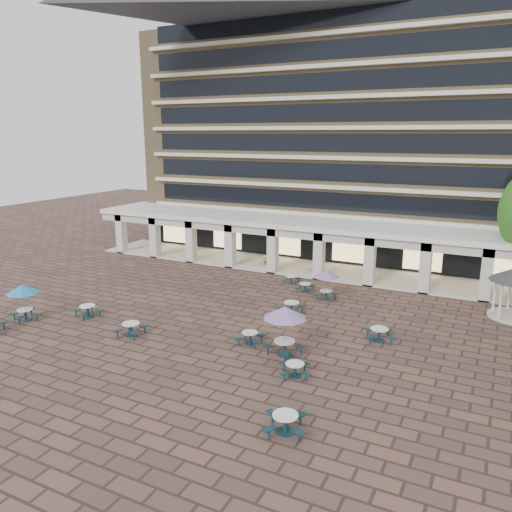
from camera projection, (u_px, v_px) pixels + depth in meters
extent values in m
plane|color=brown|center=(221.00, 323.00, 31.86)|extent=(120.00, 120.00, 0.00)
cube|color=#8E7750|center=(345.00, 142.00, 51.37)|extent=(40.00, 15.00, 22.00)
cube|color=beige|center=(318.00, 215.00, 46.19)|extent=(36.80, 0.50, 0.35)
cube|color=black|center=(319.00, 200.00, 46.08)|extent=(35.20, 0.05, 1.60)
cube|color=beige|center=(319.00, 186.00, 45.57)|extent=(36.80, 0.50, 0.35)
cube|color=black|center=(320.00, 172.00, 45.46)|extent=(35.20, 0.05, 1.60)
cube|color=beige|center=(320.00, 158.00, 44.95)|extent=(36.80, 0.50, 0.35)
cube|color=black|center=(321.00, 143.00, 44.84)|extent=(35.20, 0.05, 1.60)
cube|color=beige|center=(320.00, 128.00, 44.33)|extent=(36.80, 0.50, 0.35)
cube|color=black|center=(322.00, 113.00, 44.22)|extent=(35.20, 0.05, 1.60)
cube|color=beige|center=(321.00, 97.00, 43.71)|extent=(36.80, 0.50, 0.35)
cube|color=black|center=(323.00, 82.00, 43.60)|extent=(35.20, 0.05, 1.60)
cube|color=beige|center=(322.00, 66.00, 43.09)|extent=(36.80, 0.50, 0.35)
cube|color=black|center=(324.00, 50.00, 42.98)|extent=(35.20, 0.05, 1.60)
cube|color=beige|center=(323.00, 33.00, 42.47)|extent=(36.80, 0.50, 0.35)
cube|color=black|center=(325.00, 17.00, 42.36)|extent=(35.20, 0.05, 1.60)
cube|color=white|center=(307.00, 222.00, 43.87)|extent=(42.00, 6.60, 0.40)
cube|color=beige|center=(295.00, 233.00, 41.51)|extent=(42.00, 0.30, 0.90)
cube|color=black|center=(317.00, 243.00, 46.79)|extent=(38.00, 0.15, 3.20)
cube|color=beige|center=(306.00, 268.00, 44.86)|extent=(42.00, 6.00, 0.12)
cube|color=beige|center=(121.00, 233.00, 50.43)|extent=(0.80, 0.80, 4.00)
cube|color=beige|center=(155.00, 237.00, 48.59)|extent=(0.80, 0.80, 4.00)
cube|color=beige|center=(191.00, 241.00, 46.74)|extent=(0.80, 0.80, 4.00)
cube|color=beige|center=(230.00, 245.00, 44.90)|extent=(0.80, 0.80, 4.00)
cube|color=beige|center=(273.00, 250.00, 43.06)|extent=(0.80, 0.80, 4.00)
cube|color=beige|center=(319.00, 255.00, 41.22)|extent=(0.80, 0.80, 4.00)
cube|color=beige|center=(370.00, 261.00, 39.38)|extent=(0.80, 0.80, 4.00)
cube|color=beige|center=(425.00, 267.00, 37.54)|extent=(0.80, 0.80, 4.00)
cube|color=beige|center=(487.00, 274.00, 35.70)|extent=(0.80, 0.80, 4.00)
cube|color=#FFD88C|center=(176.00, 231.00, 53.68)|extent=(3.20, 0.08, 2.40)
cube|color=#FFD88C|center=(227.00, 236.00, 50.89)|extent=(3.20, 0.08, 2.40)
cube|color=#FFD88C|center=(285.00, 242.00, 48.10)|extent=(3.20, 0.08, 2.40)
cube|color=#FFD88C|center=(349.00, 249.00, 45.31)|extent=(3.20, 0.08, 2.40)
cube|color=#FFD88C|center=(423.00, 256.00, 42.52)|extent=(3.20, 0.08, 2.40)
cube|color=#FFD88C|center=(506.00, 265.00, 39.73)|extent=(3.20, 0.08, 2.40)
cube|color=#112E35|center=(4.00, 323.00, 30.66)|extent=(0.53, 0.67, 0.05)
cylinder|color=#112E35|center=(4.00, 326.00, 30.72)|extent=(0.09, 0.09, 0.45)
cylinder|color=#112E35|center=(131.00, 335.00, 29.94)|extent=(0.73, 0.73, 0.04)
cylinder|color=#112E35|center=(131.00, 330.00, 29.86)|extent=(0.19, 0.19, 0.69)
cylinder|color=white|center=(131.00, 324.00, 29.76)|extent=(1.04, 1.04, 0.05)
cube|color=#112E35|center=(145.00, 326.00, 30.16)|extent=(0.59, 0.63, 0.05)
cylinder|color=#112E35|center=(145.00, 330.00, 30.21)|extent=(0.08, 0.08, 0.44)
cube|color=#112E35|center=(129.00, 324.00, 30.55)|extent=(0.63, 0.59, 0.05)
cylinder|color=#112E35|center=(129.00, 327.00, 30.61)|extent=(0.08, 0.08, 0.44)
cube|color=#112E35|center=(117.00, 330.00, 29.51)|extent=(0.59, 0.63, 0.05)
cylinder|color=#112E35|center=(117.00, 334.00, 29.56)|extent=(0.08, 0.08, 0.44)
cube|color=#112E35|center=(134.00, 333.00, 29.11)|extent=(0.63, 0.59, 0.05)
cylinder|color=#112E35|center=(134.00, 337.00, 29.17)|extent=(0.08, 0.08, 0.44)
cylinder|color=#112E35|center=(285.00, 432.00, 20.22)|extent=(0.74, 0.74, 0.04)
cylinder|color=#112E35|center=(285.00, 424.00, 20.14)|extent=(0.19, 0.19, 0.70)
cylinder|color=white|center=(285.00, 415.00, 20.04)|extent=(1.06, 1.06, 0.05)
cube|color=#112E35|center=(301.00, 415.00, 20.60)|extent=(0.53, 0.66, 0.05)
cylinder|color=#112E35|center=(300.00, 420.00, 20.66)|extent=(0.08, 0.08, 0.45)
cube|color=#112E35|center=(272.00, 413.00, 20.76)|extent=(0.66, 0.53, 0.05)
cylinder|color=#112E35|center=(272.00, 418.00, 20.82)|extent=(0.08, 0.08, 0.45)
cube|color=#112E35|center=(269.00, 429.00, 19.63)|extent=(0.53, 0.66, 0.05)
cylinder|color=#112E35|center=(269.00, 434.00, 19.69)|extent=(0.08, 0.08, 0.45)
cube|color=#112E35|center=(299.00, 431.00, 19.47)|extent=(0.66, 0.53, 0.05)
cylinder|color=#112E35|center=(299.00, 437.00, 19.53)|extent=(0.08, 0.08, 0.45)
cylinder|color=#112E35|center=(295.00, 376.00, 24.87)|extent=(0.66, 0.66, 0.04)
cylinder|color=#112E35|center=(295.00, 371.00, 24.81)|extent=(0.17, 0.17, 0.62)
cylinder|color=white|center=(295.00, 364.00, 24.72)|extent=(0.94, 0.94, 0.05)
cube|color=#112E35|center=(305.00, 364.00, 25.27)|extent=(0.43, 0.58, 0.05)
cylinder|color=#112E35|center=(305.00, 368.00, 25.32)|extent=(0.08, 0.08, 0.40)
cube|color=#112E35|center=(284.00, 364.00, 25.30)|extent=(0.58, 0.43, 0.05)
cylinder|color=#112E35|center=(284.00, 368.00, 25.35)|extent=(0.08, 0.08, 0.40)
cube|color=#112E35|center=(285.00, 373.00, 24.29)|extent=(0.43, 0.58, 0.05)
cylinder|color=#112E35|center=(284.00, 378.00, 24.35)|extent=(0.08, 0.08, 0.40)
cube|color=#112E35|center=(306.00, 374.00, 24.26)|extent=(0.58, 0.43, 0.05)
cylinder|color=#112E35|center=(306.00, 378.00, 24.31)|extent=(0.08, 0.08, 0.40)
cylinder|color=#112E35|center=(26.00, 320.00, 32.41)|extent=(0.69, 0.69, 0.04)
cylinder|color=#112E35|center=(25.00, 315.00, 32.33)|extent=(0.18, 0.18, 0.65)
cylinder|color=white|center=(25.00, 310.00, 32.24)|extent=(0.98, 0.98, 0.05)
cube|color=#112E35|center=(37.00, 314.00, 32.26)|extent=(0.60, 0.46, 0.05)
cylinder|color=#112E35|center=(37.00, 317.00, 32.32)|extent=(0.08, 0.08, 0.41)
cube|color=#112E35|center=(31.00, 310.00, 33.05)|extent=(0.46, 0.60, 0.05)
cylinder|color=#112E35|center=(32.00, 313.00, 33.10)|extent=(0.08, 0.08, 0.41)
cube|color=#112E35|center=(14.00, 314.00, 32.35)|extent=(0.60, 0.46, 0.05)
cylinder|color=#112E35|center=(14.00, 317.00, 32.41)|extent=(0.08, 0.08, 0.41)
cube|color=#112E35|center=(19.00, 318.00, 31.57)|extent=(0.46, 0.60, 0.05)
cylinder|color=#112E35|center=(20.00, 321.00, 31.62)|extent=(0.08, 0.08, 0.41)
cylinder|color=gray|center=(24.00, 303.00, 32.13)|extent=(0.05, 0.05, 2.35)
cone|color=#2183C5|center=(22.00, 289.00, 31.91)|extent=(2.06, 2.06, 0.54)
cylinder|color=#112E35|center=(88.00, 316.00, 33.05)|extent=(0.71, 0.71, 0.04)
cylinder|color=#112E35|center=(88.00, 312.00, 32.97)|extent=(0.18, 0.18, 0.67)
cylinder|color=white|center=(87.00, 306.00, 32.88)|extent=(1.01, 1.01, 0.05)
cube|color=#112E35|center=(99.00, 310.00, 32.94)|extent=(0.62, 0.50, 0.05)
cylinder|color=#112E35|center=(100.00, 313.00, 32.99)|extent=(0.08, 0.08, 0.42)
cube|color=#112E35|center=(92.00, 306.00, 33.71)|extent=(0.50, 0.62, 0.05)
cylinder|color=#112E35|center=(92.00, 309.00, 33.77)|extent=(0.08, 0.08, 0.42)
cube|color=#112E35|center=(76.00, 310.00, 32.96)|extent=(0.62, 0.50, 0.05)
cylinder|color=#112E35|center=(76.00, 313.00, 33.01)|extent=(0.08, 0.08, 0.42)
cube|color=#112E35|center=(83.00, 314.00, 32.18)|extent=(0.50, 0.62, 0.05)
cylinder|color=#112E35|center=(84.00, 318.00, 32.24)|extent=(0.08, 0.08, 0.42)
cylinder|color=#112E35|center=(284.00, 355.00, 27.27)|extent=(0.80, 0.80, 0.05)
cylinder|color=#112E35|center=(284.00, 349.00, 27.19)|extent=(0.21, 0.21, 0.76)
cylinder|color=white|center=(285.00, 341.00, 27.08)|extent=(1.15, 1.15, 0.06)
cube|color=#112E35|center=(301.00, 347.00, 27.14)|extent=(0.71, 0.56, 0.06)
cylinder|color=#112E35|center=(301.00, 351.00, 27.21)|extent=(0.09, 0.09, 0.48)
cube|color=#112E35|center=(284.00, 340.00, 28.03)|extent=(0.56, 0.71, 0.06)
cylinder|color=#112E35|center=(284.00, 344.00, 28.09)|extent=(0.09, 0.09, 0.48)
cube|color=#112E35|center=(268.00, 346.00, 27.17)|extent=(0.71, 0.56, 0.06)
cylinder|color=#112E35|center=(268.00, 351.00, 27.23)|extent=(0.09, 0.09, 0.48)
cube|color=#112E35|center=(285.00, 354.00, 26.29)|extent=(0.56, 0.71, 0.06)
cylinder|color=#112E35|center=(285.00, 358.00, 26.35)|extent=(0.09, 0.09, 0.48)
cylinder|color=gray|center=(285.00, 332.00, 26.95)|extent=(0.06, 0.06, 2.75)
cone|color=#8B68B2|center=(285.00, 313.00, 26.69)|extent=(2.41, 2.41, 0.63)
cylinder|color=#112E35|center=(379.00, 341.00, 29.14)|extent=(0.73, 0.73, 0.04)
cylinder|color=#112E35|center=(379.00, 335.00, 29.07)|extent=(0.19, 0.19, 0.69)
cylinder|color=white|center=(379.00, 329.00, 28.97)|extent=(1.04, 1.04, 0.05)
cube|color=#112E35|center=(387.00, 330.00, 29.55)|extent=(0.50, 0.64, 0.05)
cylinder|color=#112E35|center=(387.00, 334.00, 29.61)|extent=(0.08, 0.08, 0.44)
cube|color=#112E35|center=(368.00, 329.00, 29.65)|extent=(0.64, 0.50, 0.05)
cylinder|color=#112E35|center=(368.00, 333.00, 29.70)|extent=(0.08, 0.08, 0.44)
cube|color=#112E35|center=(370.00, 337.00, 28.53)|extent=(0.50, 0.64, 0.05)
cylinder|color=#112E35|center=(370.00, 341.00, 28.59)|extent=(0.08, 0.08, 0.44)
cube|color=#112E35|center=(391.00, 338.00, 28.43)|extent=(0.64, 0.50, 0.05)
cylinder|color=#112E35|center=(391.00, 342.00, 28.49)|extent=(0.08, 0.08, 0.44)
cylinder|color=#112E35|center=(250.00, 343.00, 28.79)|extent=(0.65, 0.65, 0.04)
cylinder|color=#112E35|center=(250.00, 338.00, 28.72)|extent=(0.17, 0.17, 0.61)
cylinder|color=white|center=(250.00, 333.00, 28.63)|extent=(0.92, 0.92, 0.05)
cube|color=#112E35|center=(261.00, 335.00, 28.98)|extent=(0.52, 0.56, 0.05)
cylinder|color=#112E35|center=(261.00, 338.00, 29.03)|extent=(0.07, 0.07, 0.39)
cube|color=#112E35|center=(245.00, 332.00, 29.34)|extent=(0.56, 0.52, 0.05)
cylinder|color=#112E35|center=(245.00, 336.00, 29.39)|extent=(0.07, 0.07, 0.39)
cube|color=#112E35|center=(238.00, 339.00, 28.42)|extent=(0.52, 0.56, 0.05)
cylinder|color=#112E35|center=(238.00, 342.00, 28.47)|extent=(0.07, 0.07, 0.39)
cube|color=#112E35|center=(255.00, 341.00, 28.06)|extent=(0.56, 0.52, 0.05)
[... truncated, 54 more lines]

